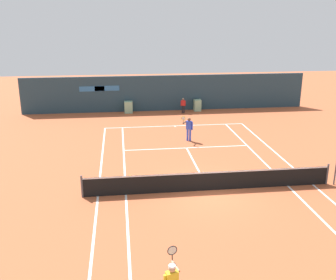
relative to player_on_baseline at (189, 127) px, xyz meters
name	(u,v)px	position (x,y,z in m)	size (l,w,h in m)	color
ground_plane	(206,185)	(-0.39, -7.27, -0.95)	(80.00, 80.00, 0.01)	#B25633
tennis_net	(209,181)	(-0.39, -7.85, -0.45)	(12.10, 0.10, 1.07)	#4C4C51
sponsor_back_wall	(166,94)	(-0.43, 9.13, 0.55)	(25.00, 1.02, 3.11)	#233D4C
player_on_baseline	(189,127)	(0.00, 0.00, 0.00)	(0.84, 0.64, 1.84)	blue
ball_kid_right_post	(183,105)	(0.92, 7.88, -0.20)	(0.43, 0.22, 1.31)	black
tennis_ball_by_sideline	(130,176)	(-4.12, -5.64, -0.92)	(0.07, 0.07, 0.07)	#CCE033
tennis_ball_mid_court	(212,175)	(0.18, -6.15, -0.92)	(0.07, 0.07, 0.07)	#CCE033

